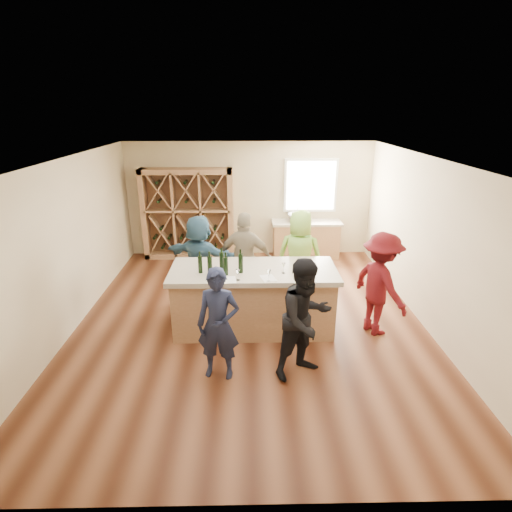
{
  "coord_description": "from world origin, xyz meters",
  "views": [
    {
      "loc": [
        -0.02,
        -6.23,
        3.57
      ],
      "look_at": [
        0.1,
        0.2,
        1.15
      ],
      "focal_mm": 28.0,
      "sensor_mm": 36.0,
      "label": 1
    }
  ],
  "objects_px": {
    "tasting_counter_base": "(254,301)",
    "wine_bottle_a": "(200,265)",
    "wine_bottle_d": "(226,266)",
    "person_near_right": "(306,319)",
    "wine_bottle_b": "(210,266)",
    "person_far_right": "(300,256)",
    "wine_bottle_c": "(222,262)",
    "wine_rack": "(188,214)",
    "person_near_left": "(218,324)",
    "wine_bottle_e": "(241,263)",
    "sink": "(299,218)",
    "person_far_mid": "(245,259)",
    "person_server": "(380,284)",
    "person_far_left": "(200,258)"
  },
  "relations": [
    {
      "from": "tasting_counter_base",
      "to": "wine_bottle_a",
      "type": "xyz_separation_m",
      "value": [
        -0.85,
        -0.14,
        0.72
      ]
    },
    {
      "from": "wine_bottle_d",
      "to": "person_near_right",
      "type": "distance_m",
      "value": 1.58
    },
    {
      "from": "wine_bottle_d",
      "to": "tasting_counter_base",
      "type": "bearing_deg",
      "value": 27.29
    },
    {
      "from": "tasting_counter_base",
      "to": "person_near_right",
      "type": "xyz_separation_m",
      "value": [
        0.69,
        -1.27,
        0.37
      ]
    },
    {
      "from": "wine_bottle_b",
      "to": "person_far_right",
      "type": "relative_size",
      "value": 0.17
    },
    {
      "from": "wine_bottle_c",
      "to": "wine_bottle_d",
      "type": "bearing_deg",
      "value": -66.53
    },
    {
      "from": "wine_rack",
      "to": "wine_bottle_a",
      "type": "height_order",
      "value": "wine_rack"
    },
    {
      "from": "wine_rack",
      "to": "tasting_counter_base",
      "type": "xyz_separation_m",
      "value": [
        1.55,
        -3.48,
        -0.6
      ]
    },
    {
      "from": "person_near_left",
      "to": "person_far_right",
      "type": "distance_m",
      "value": 2.74
    },
    {
      "from": "wine_bottle_e",
      "to": "person_near_left",
      "type": "relative_size",
      "value": 0.19
    },
    {
      "from": "sink",
      "to": "tasting_counter_base",
      "type": "height_order",
      "value": "sink"
    },
    {
      "from": "sink",
      "to": "person_far_right",
      "type": "bearing_deg",
      "value": -96.21
    },
    {
      "from": "tasting_counter_base",
      "to": "wine_bottle_e",
      "type": "relative_size",
      "value": 8.26
    },
    {
      "from": "tasting_counter_base",
      "to": "wine_bottle_e",
      "type": "bearing_deg",
      "value": -145.46
    },
    {
      "from": "wine_bottle_b",
      "to": "wine_bottle_e",
      "type": "height_order",
      "value": "wine_bottle_e"
    },
    {
      "from": "wine_bottle_b",
      "to": "person_far_mid",
      "type": "distance_m",
      "value": 1.32
    },
    {
      "from": "person_server",
      "to": "sink",
      "type": "bearing_deg",
      "value": -9.97
    },
    {
      "from": "wine_bottle_e",
      "to": "person_far_left",
      "type": "xyz_separation_m",
      "value": [
        -0.81,
        1.27,
        -0.39
      ]
    },
    {
      "from": "wine_bottle_b",
      "to": "wine_bottle_d",
      "type": "xyz_separation_m",
      "value": [
        0.25,
        -0.01,
        -0.0
      ]
    },
    {
      "from": "wine_bottle_c",
      "to": "person_far_right",
      "type": "distance_m",
      "value": 1.83
    },
    {
      "from": "wine_bottle_d",
      "to": "person_near_right",
      "type": "relative_size",
      "value": 0.17
    },
    {
      "from": "wine_bottle_c",
      "to": "person_near_right",
      "type": "bearing_deg",
      "value": -45.28
    },
    {
      "from": "tasting_counter_base",
      "to": "person_far_mid",
      "type": "height_order",
      "value": "person_far_mid"
    },
    {
      "from": "wine_bottle_e",
      "to": "wine_rack",
      "type": "bearing_deg",
      "value": 110.36
    },
    {
      "from": "wine_bottle_c",
      "to": "person_server",
      "type": "relative_size",
      "value": 0.18
    },
    {
      "from": "person_server",
      "to": "person_far_right",
      "type": "xyz_separation_m",
      "value": [
        -1.16,
        1.24,
        0.03
      ]
    },
    {
      "from": "sink",
      "to": "person_near_right",
      "type": "bearing_deg",
      "value": -95.61
    },
    {
      "from": "wine_bottle_b",
      "to": "person_near_right",
      "type": "height_order",
      "value": "person_near_right"
    },
    {
      "from": "wine_bottle_e",
      "to": "person_far_mid",
      "type": "bearing_deg",
      "value": 86.64
    },
    {
      "from": "wine_bottle_e",
      "to": "person_far_right",
      "type": "xyz_separation_m",
      "value": [
        1.1,
        1.21,
        -0.34
      ]
    },
    {
      "from": "wine_rack",
      "to": "wine_bottle_e",
      "type": "height_order",
      "value": "wine_rack"
    },
    {
      "from": "sink",
      "to": "wine_bottle_b",
      "type": "distance_m",
      "value": 4.07
    },
    {
      "from": "tasting_counter_base",
      "to": "wine_bottle_b",
      "type": "height_order",
      "value": "wine_bottle_b"
    },
    {
      "from": "wine_rack",
      "to": "person_server",
      "type": "relative_size",
      "value": 1.27
    },
    {
      "from": "tasting_counter_base",
      "to": "person_far_left",
      "type": "xyz_separation_m",
      "value": [
        -1.01,
        1.13,
        0.35
      ]
    },
    {
      "from": "person_far_mid",
      "to": "person_server",
      "type": "bearing_deg",
      "value": 165.96
    },
    {
      "from": "tasting_counter_base",
      "to": "person_near_left",
      "type": "distance_m",
      "value": 1.41
    },
    {
      "from": "sink",
      "to": "person_far_mid",
      "type": "height_order",
      "value": "person_far_mid"
    },
    {
      "from": "wine_bottle_a",
      "to": "wine_bottle_b",
      "type": "distance_m",
      "value": 0.18
    },
    {
      "from": "wine_bottle_b",
      "to": "wine_bottle_c",
      "type": "bearing_deg",
      "value": 41.0
    },
    {
      "from": "wine_rack",
      "to": "wine_bottle_c",
      "type": "xyz_separation_m",
      "value": [
        1.04,
        -3.54,
        0.13
      ]
    },
    {
      "from": "wine_bottle_b",
      "to": "wine_bottle_e",
      "type": "bearing_deg",
      "value": 8.29
    },
    {
      "from": "wine_bottle_c",
      "to": "person_far_left",
      "type": "relative_size",
      "value": 0.18
    },
    {
      "from": "wine_rack",
      "to": "wine_bottle_e",
      "type": "xyz_separation_m",
      "value": [
        1.35,
        -3.63,
        0.14
      ]
    },
    {
      "from": "wine_bottle_b",
      "to": "person_near_right",
      "type": "bearing_deg",
      "value": -37.51
    },
    {
      "from": "sink",
      "to": "wine_bottle_b",
      "type": "relative_size",
      "value": 1.8
    },
    {
      "from": "person_far_right",
      "to": "wine_rack",
      "type": "bearing_deg",
      "value": -30.86
    },
    {
      "from": "wine_rack",
      "to": "tasting_counter_base",
      "type": "relative_size",
      "value": 0.85
    },
    {
      "from": "person_far_mid",
      "to": "person_far_left",
      "type": "distance_m",
      "value": 0.89
    },
    {
      "from": "wine_bottle_e",
      "to": "person_far_left",
      "type": "relative_size",
      "value": 0.19
    }
  ]
}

